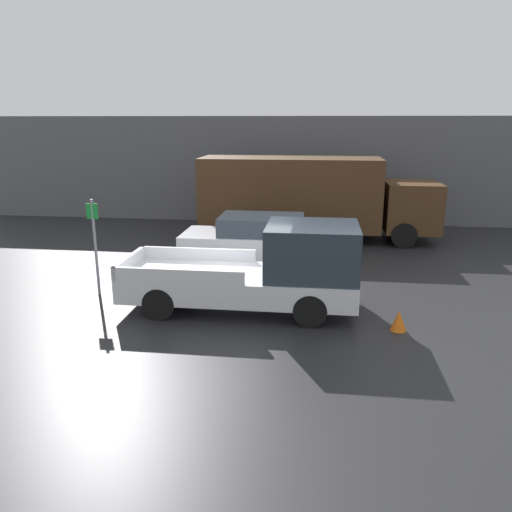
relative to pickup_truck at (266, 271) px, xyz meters
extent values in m
plane|color=#232326|center=(-0.73, 0.44, -0.98)|extent=(60.00, 60.00, 0.00)
cube|color=#56565B|center=(-0.73, 10.83, 1.33)|extent=(28.00, 0.15, 4.61)
cube|color=silver|center=(-0.65, 0.00, -0.35)|extent=(5.55, 2.02, 0.58)
cube|color=#28333D|center=(1.07, 0.00, 0.54)|extent=(2.11, 1.90, 1.20)
cube|color=silver|center=(-1.90, 0.96, 0.10)|extent=(3.05, 0.10, 0.32)
cube|color=silver|center=(-1.90, -0.96, 0.10)|extent=(3.05, 0.10, 0.32)
cube|color=silver|center=(-3.37, 0.00, 0.10)|extent=(0.10, 2.02, 0.32)
cylinder|color=black|center=(1.07, 0.89, -0.60)|extent=(0.75, 0.26, 0.75)
cylinder|color=black|center=(1.07, -0.89, -0.60)|extent=(0.75, 0.26, 0.75)
cylinder|color=black|center=(-2.37, 0.89, -0.60)|extent=(0.75, 0.26, 0.75)
cylinder|color=black|center=(-2.37, -0.89, -0.60)|extent=(0.75, 0.26, 0.75)
cube|color=silver|center=(-0.67, 3.62, -0.29)|extent=(4.62, 1.88, 0.74)
cube|color=#28333D|center=(-0.53, 3.62, 0.36)|extent=(2.54, 1.66, 0.56)
cylinder|color=black|center=(0.77, 4.47, -0.60)|extent=(0.75, 0.22, 0.75)
cylinder|color=black|center=(0.77, 2.78, -0.60)|extent=(0.75, 0.22, 0.75)
cylinder|color=black|center=(-2.10, 4.47, -0.60)|extent=(0.75, 0.22, 0.75)
cylinder|color=black|center=(-2.10, 2.78, -0.60)|extent=(0.75, 0.22, 0.75)
cube|color=#472D19|center=(4.60, 7.69, 0.35)|extent=(1.95, 2.22, 1.80)
cube|color=#472D19|center=(0.08, 7.69, 0.78)|extent=(6.73, 2.33, 2.65)
cylinder|color=black|center=(4.25, 8.72, -0.52)|extent=(0.91, 0.30, 0.91)
cylinder|color=black|center=(4.25, 6.66, -0.52)|extent=(0.91, 0.30, 0.91)
cylinder|color=black|center=(-1.29, 8.72, -0.52)|extent=(0.91, 0.30, 0.91)
cylinder|color=black|center=(-1.29, 6.66, -0.52)|extent=(0.91, 0.30, 0.91)
cylinder|color=gray|center=(-4.48, 0.55, 0.28)|extent=(0.07, 0.07, 2.52)
cube|color=#198C33|center=(-4.48, 0.53, 1.24)|extent=(0.30, 0.02, 0.40)
cone|color=orange|center=(2.99, -0.88, -0.75)|extent=(0.34, 0.34, 0.45)
camera|label=1|loc=(1.18, -11.26, 3.45)|focal=35.00mm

